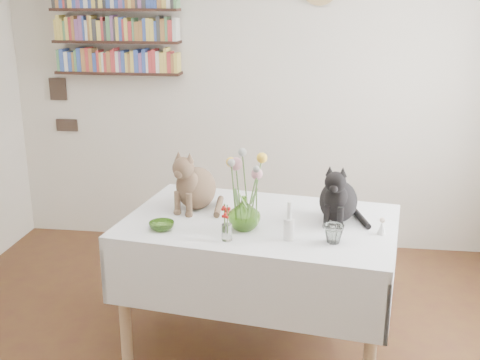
# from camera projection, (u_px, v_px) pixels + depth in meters

# --- Properties ---
(room) EXTENTS (4.08, 4.58, 2.58)m
(room) POSITION_uv_depth(u_px,v_px,m) (202.00, 173.00, 2.59)
(room) COLOR #583918
(room) RESTS_ON ground
(dining_table) EXTENTS (1.60, 1.15, 0.79)m
(dining_table) POSITION_uv_depth(u_px,v_px,m) (260.00, 252.00, 3.39)
(dining_table) COLOR white
(dining_table) RESTS_ON room
(tabby_cat) EXTENTS (0.34, 0.38, 0.37)m
(tabby_cat) POSITION_uv_depth(u_px,v_px,m) (196.00, 177.00, 3.48)
(tabby_cat) COLOR brown
(tabby_cat) RESTS_ON dining_table
(black_cat) EXTENTS (0.28, 0.33, 0.34)m
(black_cat) POSITION_uv_depth(u_px,v_px,m) (339.00, 190.00, 3.29)
(black_cat) COLOR black
(black_cat) RESTS_ON dining_table
(flower_vase) EXTENTS (0.19, 0.19, 0.18)m
(flower_vase) POSITION_uv_depth(u_px,v_px,m) (244.00, 213.00, 3.17)
(flower_vase) COLOR #7BB445
(flower_vase) RESTS_ON dining_table
(green_bowl) EXTENTS (0.15, 0.15, 0.04)m
(green_bowl) POSITION_uv_depth(u_px,v_px,m) (162.00, 226.00, 3.19)
(green_bowl) COLOR #7BB445
(green_bowl) RESTS_ON dining_table
(drinking_glass) EXTENTS (0.13, 0.13, 0.10)m
(drinking_glass) POSITION_uv_depth(u_px,v_px,m) (333.00, 234.00, 3.01)
(drinking_glass) COLOR white
(drinking_glass) RESTS_ON dining_table
(candlestick) EXTENTS (0.06, 0.06, 0.20)m
(candlestick) POSITION_uv_depth(u_px,v_px,m) (289.00, 227.00, 3.05)
(candlestick) COLOR white
(candlestick) RESTS_ON dining_table
(berry_jar) EXTENTS (0.05, 0.05, 0.21)m
(berry_jar) POSITION_uv_depth(u_px,v_px,m) (227.00, 223.00, 3.03)
(berry_jar) COLOR white
(berry_jar) RESTS_ON dining_table
(porcelain_figurine) EXTENTS (0.05, 0.05, 0.09)m
(porcelain_figurine) POSITION_uv_depth(u_px,v_px,m) (382.00, 227.00, 3.12)
(porcelain_figurine) COLOR white
(porcelain_figurine) RESTS_ON dining_table
(flower_bouquet) EXTENTS (0.17, 0.13, 0.39)m
(flower_bouquet) POSITION_uv_depth(u_px,v_px,m) (244.00, 167.00, 3.11)
(flower_bouquet) COLOR #4C7233
(flower_bouquet) RESTS_ON flower_vase
(bookshelf_unit) EXTENTS (1.00, 0.16, 0.91)m
(bookshelf_unit) POSITION_uv_depth(u_px,v_px,m) (115.00, 15.00, 4.61)
(bookshelf_unit) COLOR black
(bookshelf_unit) RESTS_ON room
(wall_art_plaques) EXTENTS (0.21, 0.02, 0.44)m
(wall_art_plaques) POSITION_uv_depth(u_px,v_px,m) (62.00, 104.00, 4.95)
(wall_art_plaques) COLOR #38281E
(wall_art_plaques) RESTS_ON room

